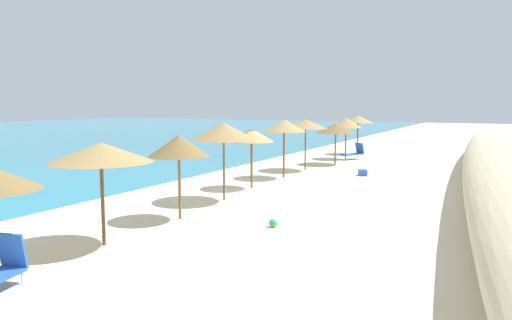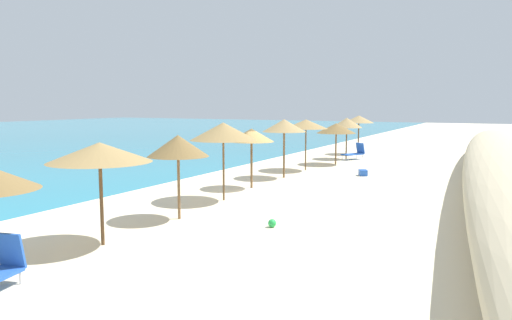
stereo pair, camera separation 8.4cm
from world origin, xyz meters
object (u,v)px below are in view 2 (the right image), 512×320
beach_umbrella_8 (336,128)px  lounge_chair_0 (355,153)px  beach_umbrella_6 (284,126)px  beach_ball (272,223)px  beach_umbrella_5 (251,135)px  beach_umbrella_7 (306,124)px  beach_umbrella_10 (359,119)px  beach_umbrella_4 (223,131)px  beach_umbrella_9 (347,123)px  cooler_box (363,173)px  beach_umbrella_3 (178,146)px  beach_umbrella_2 (100,153)px

beach_umbrella_8 → lounge_chair_0: beach_umbrella_8 is taller
beach_umbrella_6 → beach_ball: bearing=-158.0°
beach_umbrella_5 → beach_umbrella_7: bearing=0.1°
beach_umbrella_10 → beach_ball: 22.64m
beach_umbrella_8 → beach_umbrella_10: bearing=3.7°
beach_umbrella_4 → beach_umbrella_9: (15.92, -0.00, -0.24)m
beach_umbrella_5 → lounge_chair_0: size_ratio=1.53×
lounge_chair_0 → beach_umbrella_4: bearing=117.5°
beach_umbrella_10 → beach_umbrella_6: bearing=179.2°
beach_umbrella_4 → beach_umbrella_9: bearing=-0.0°
beach_umbrella_10 → cooler_box: 11.21m
beach_umbrella_3 → cooler_box: size_ratio=4.64×
beach_umbrella_3 → lounge_chair_0: (19.12, -0.31, -1.90)m
lounge_chair_0 → beach_umbrella_10: bearing=-48.4°
beach_umbrella_3 → beach_umbrella_4: bearing=5.2°
lounge_chair_0 → cooler_box: bearing=138.9°
beach_umbrella_8 → lounge_chair_0: 3.54m
beach_umbrella_2 → beach_umbrella_9: bearing=0.7°
lounge_chair_0 → cooler_box: 7.42m
lounge_chair_0 → beach_ball: size_ratio=6.80×
beach_umbrella_4 → beach_ball: size_ratio=11.91×
beach_umbrella_4 → beach_umbrella_2: bearing=-177.7°
beach_umbrella_7 → lounge_chair_0: size_ratio=1.65×
beach_umbrella_8 → beach_ball: size_ratio=9.99×
beach_umbrella_2 → beach_umbrella_9: (22.53, 0.26, -0.03)m
beach_umbrella_8 → cooler_box: size_ratio=4.29×
beach_umbrella_5 → lounge_chair_0: beach_umbrella_5 is taller
beach_umbrella_3 → beach_umbrella_10: 22.61m
beach_umbrella_5 → beach_ball: beach_umbrella_5 is taller
beach_umbrella_6 → cooler_box: bearing=-53.4°
beach_umbrella_7 → beach_ball: bearing=-162.9°
beach_umbrella_5 → beach_umbrella_2: bearing=-176.4°
beach_umbrella_3 → beach_umbrella_9: beach_umbrella_9 is taller
beach_umbrella_8 → beach_umbrella_3: bearing=180.0°
beach_umbrella_9 → cooler_box: beach_umbrella_9 is taller
beach_umbrella_10 → cooler_box: bearing=-163.1°
beach_umbrella_7 → beach_ball: beach_umbrella_7 is taller
beach_umbrella_6 → lounge_chair_0: (9.49, -0.91, -2.14)m
beach_umbrella_6 → beach_umbrella_7: size_ratio=1.04×
beach_umbrella_8 → cooler_box: beach_umbrella_8 is taller
beach_umbrella_6 → beach_umbrella_9: bearing=-1.8°
beach_umbrella_2 → beach_umbrella_8: (19.38, -0.04, -0.25)m
beach_umbrella_3 → beach_umbrella_2: bearing=179.3°
beach_umbrella_6 → beach_umbrella_8: bearing=-5.3°
beach_umbrella_8 → beach_umbrella_2: bearing=179.9°
beach_umbrella_3 → beach_umbrella_8: bearing=-0.0°
beach_umbrella_6 → beach_umbrella_8: (6.42, -0.60, -0.40)m
cooler_box → beach_umbrella_8: bearing=35.0°
beach_umbrella_5 → beach_umbrella_6: bearing=-0.7°
beach_umbrella_6 → lounge_chair_0: size_ratio=1.71×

